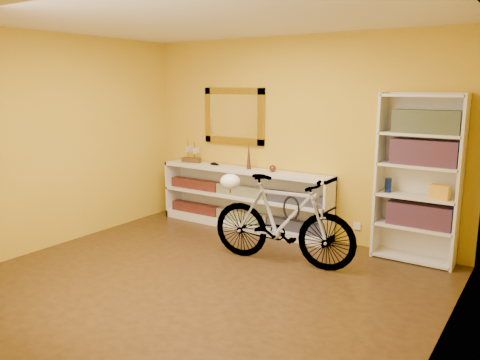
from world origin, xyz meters
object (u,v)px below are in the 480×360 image
Objects in this scene: console_unit at (243,198)px; bookcase at (418,179)px; helmet at (230,182)px; bicycle at (282,220)px.

bookcase is (2.31, 0.03, 0.52)m from console_unit.
helmet reaches higher than console_unit.
bookcase is 1.11× the size of bicycle.
helmet is at bearing -64.68° from console_unit.
console_unit is 1.42m from bicycle.
bicycle is 0.76m from helmet.
bookcase is 2.10m from helmet.
console_unit is 1.52× the size of bicycle.
bookcase is 1.57m from bicycle.
helmet is at bearing 90.00° from bicycle.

